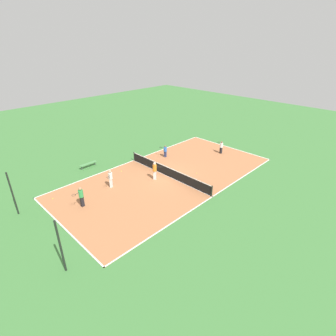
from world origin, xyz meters
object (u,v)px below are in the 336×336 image
(bench, at_px, (88,164))
(player_near_white, at_px, (221,146))
(player_center_orange, at_px, (155,170))
(player_far_white, at_px, (110,178))
(tennis_ball_near_net, at_px, (53,199))
(fence_post_back_right, at_px, (13,194))
(tennis_ball_far_baseline, at_px, (121,171))
(tennis_net, at_px, (168,171))
(tennis_ball_midcourt, at_px, (197,173))
(player_near_blue, at_px, (165,151))
(fence_post_back_left, at_px, (61,247))
(player_far_green, at_px, (81,195))

(bench, height_order, player_near_white, player_near_white)
(player_center_orange, height_order, player_far_white, player_center_orange)
(player_near_white, bearing_deg, tennis_ball_near_net, 97.50)
(player_near_white, xyz_separation_m, fence_post_back_right, (4.25, 20.67, 0.92))
(tennis_ball_far_baseline, bearing_deg, fence_post_back_right, 90.99)
(tennis_net, distance_m, player_near_white, 8.37)
(tennis_net, bearing_deg, tennis_ball_far_baseline, 32.44)
(player_far_white, xyz_separation_m, tennis_ball_midcourt, (-3.77, -7.46, -0.94))
(player_near_white, distance_m, player_near_blue, 6.53)
(player_near_blue, xyz_separation_m, tennis_ball_near_net, (0.52, 12.67, -0.73))
(player_center_orange, bearing_deg, player_far_white, -149.01)
(player_far_white, height_order, tennis_ball_far_baseline, player_far_white)
(fence_post_back_left, height_order, fence_post_back_right, same)
(tennis_ball_near_net, height_order, tennis_ball_far_baseline, same)
(player_near_blue, distance_m, fence_post_back_left, 17.09)
(player_near_blue, bearing_deg, player_near_white, -142.96)
(player_far_green, height_order, player_center_orange, player_center_orange)
(tennis_ball_far_baseline, bearing_deg, player_far_white, 127.32)
(player_near_white, height_order, player_far_white, player_far_white)
(bench, relative_size, tennis_ball_near_net, 27.00)
(player_near_white, xyz_separation_m, tennis_ball_near_net, (4.38, 17.95, -0.80))
(player_center_orange, distance_m, fence_post_back_right, 11.55)
(tennis_ball_near_net, bearing_deg, tennis_net, -112.64)
(player_center_orange, bearing_deg, tennis_ball_far_baseline, 164.71)
(tennis_ball_midcourt, bearing_deg, player_near_blue, -7.60)
(tennis_ball_midcourt, height_order, fence_post_back_left, fence_post_back_left)
(player_far_green, distance_m, tennis_ball_midcourt, 11.20)
(player_far_white, relative_size, fence_post_back_left, 0.48)
(tennis_ball_midcourt, bearing_deg, tennis_ball_far_baseline, 41.22)
(player_center_orange, relative_size, fence_post_back_left, 0.50)
(tennis_ball_midcourt, bearing_deg, player_center_orange, 60.99)
(player_near_white, height_order, tennis_ball_far_baseline, player_near_white)
(fence_post_back_right, bearing_deg, player_far_green, -123.43)
(player_near_white, distance_m, player_center_orange, 9.71)
(tennis_ball_near_net, distance_m, tennis_ball_far_baseline, 7.03)
(player_far_green, bearing_deg, fence_post_back_left, 45.27)
(bench, distance_m, fence_post_back_left, 13.75)
(bench, bearing_deg, fence_post_back_left, 54.48)
(player_near_white, relative_size, fence_post_back_right, 0.42)
(player_near_blue, bearing_deg, player_far_white, 82.55)
(player_near_white, distance_m, tennis_ball_far_baseline, 11.81)
(player_near_white, height_order, fence_post_back_left, fence_post_back_left)
(tennis_ball_far_baseline, relative_size, fence_post_back_right, 0.02)
(player_far_green, bearing_deg, player_far_white, -172.57)
(player_near_white, height_order, fence_post_back_right, fence_post_back_right)
(player_far_white, bearing_deg, player_near_white, 129.96)
(player_near_white, height_order, tennis_ball_midcourt, player_near_white)
(player_near_white, bearing_deg, fence_post_back_left, 120.82)
(player_center_orange, height_order, tennis_ball_far_baseline, player_center_orange)
(player_near_blue, xyz_separation_m, fence_post_back_left, (-7.36, 15.40, 0.99))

